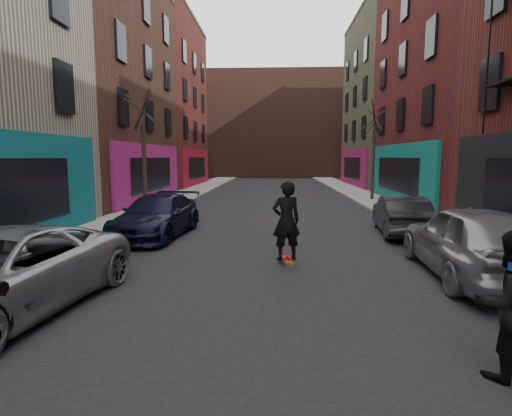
# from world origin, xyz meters

# --- Properties ---
(sidewalk_left) EXTENTS (2.50, 84.00, 0.13)m
(sidewalk_left) POSITION_xyz_m (-6.25, 30.00, 0.07)
(sidewalk_left) COLOR gray
(sidewalk_left) RESTS_ON ground
(sidewalk_right) EXTENTS (2.50, 84.00, 0.13)m
(sidewalk_right) POSITION_xyz_m (6.25, 30.00, 0.07)
(sidewalk_right) COLOR gray
(sidewalk_right) RESTS_ON ground
(building_far) EXTENTS (40.00, 10.00, 14.00)m
(building_far) POSITION_xyz_m (0.00, 56.00, 7.00)
(building_far) COLOR #47281E
(building_far) RESTS_ON ground
(tree_left_far) EXTENTS (2.00, 2.00, 6.50)m
(tree_left_far) POSITION_xyz_m (-6.20, 18.00, 3.38)
(tree_left_far) COLOR black
(tree_left_far) RESTS_ON sidewalk_left
(tree_right_far) EXTENTS (2.00, 2.00, 6.80)m
(tree_right_far) POSITION_xyz_m (6.20, 24.00, 3.53)
(tree_right_far) COLOR black
(tree_right_far) RESTS_ON sidewalk_right
(parked_left_end) EXTENTS (2.41, 5.08, 1.43)m
(parked_left_end) POSITION_xyz_m (-3.95, 12.35, 0.71)
(parked_left_end) COLOR black
(parked_left_end) RESTS_ON ground
(parked_right_far) EXTENTS (2.31, 5.13, 1.71)m
(parked_right_far) POSITION_xyz_m (4.60, 7.90, 0.85)
(parked_right_far) COLOR gray
(parked_right_far) RESTS_ON ground
(parked_right_end) EXTENTS (1.92, 4.32, 1.38)m
(parked_right_end) POSITION_xyz_m (4.60, 13.08, 0.69)
(parked_right_end) COLOR black
(parked_right_end) RESTS_ON ground
(skateboard) EXTENTS (0.42, 0.83, 0.10)m
(skateboard) POSITION_xyz_m (0.43, 8.96, 0.05)
(skateboard) COLOR brown
(skateboard) RESTS_ON ground
(skateboarder) EXTENTS (0.84, 0.66, 2.03)m
(skateboarder) POSITION_xyz_m (0.43, 8.96, 1.12)
(skateboarder) COLOR black
(skateboarder) RESTS_ON skateboard
(pedestrian) EXTENTS (0.93, 0.74, 1.86)m
(pedestrian) POSITION_xyz_m (3.00, 3.68, 0.94)
(pedestrian) COLOR black
(pedestrian) RESTS_ON ground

